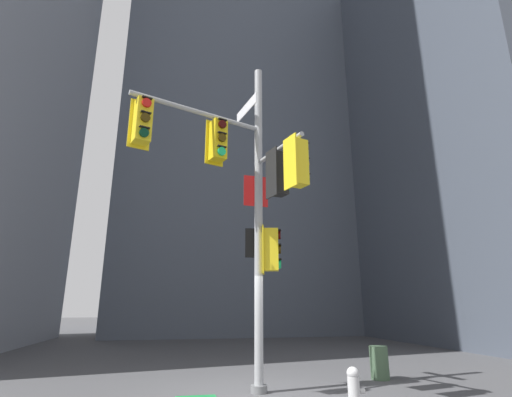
{
  "coord_description": "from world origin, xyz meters",
  "views": [
    {
      "loc": [
        -1.95,
        -8.96,
        1.83
      ],
      "look_at": [
        0.02,
        0.4,
        4.51
      ],
      "focal_mm": 26.88,
      "sensor_mm": 36.0,
      "label": 1
    }
  ],
  "objects": [
    {
      "name": "trash_bin",
      "position": [
        3.4,
        0.88,
        0.4
      ],
      "size": [
        0.47,
        0.47,
        0.81
      ],
      "primitive_type": "cylinder",
      "color": "#3F593F",
      "rests_on": "ground"
    },
    {
      "name": "signal_pole_assembly",
      "position": [
        -0.41,
        -0.55,
        4.55
      ],
      "size": [
        3.88,
        2.54,
        8.03
      ],
      "color": "#9EA0A3",
      "rests_on": "ground"
    },
    {
      "name": "building_mid_block",
      "position": [
        3.02,
        23.38,
        23.04
      ],
      "size": [
        17.95,
        17.95,
        46.09
      ],
      "primitive_type": "cube",
      "color": "#4C5460",
      "rests_on": "ground"
    },
    {
      "name": "fire_hydrant",
      "position": [
        1.43,
        -1.71,
        0.38
      ],
      "size": [
        0.33,
        0.23,
        0.73
      ],
      "color": "silver",
      "rests_on": "ground"
    },
    {
      "name": "building_tower_right",
      "position": [
        17.77,
        9.03,
        16.13
      ],
      "size": [
        15.71,
        15.71,
        32.27
      ],
      "primitive_type": "cube",
      "color": "#4C5460",
      "rests_on": "ground"
    },
    {
      "name": "ground",
      "position": [
        0.0,
        0.0,
        0.0
      ],
      "size": [
        120.0,
        120.0,
        0.0
      ],
      "primitive_type": "plane",
      "color": "#474749"
    }
  ]
}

